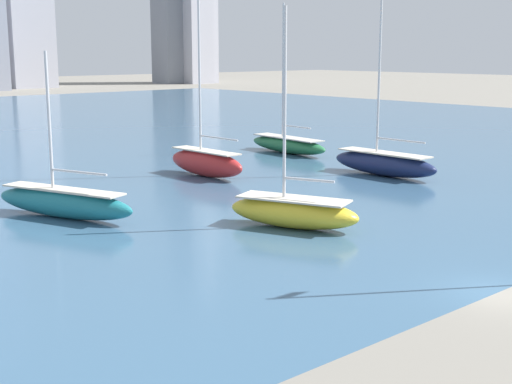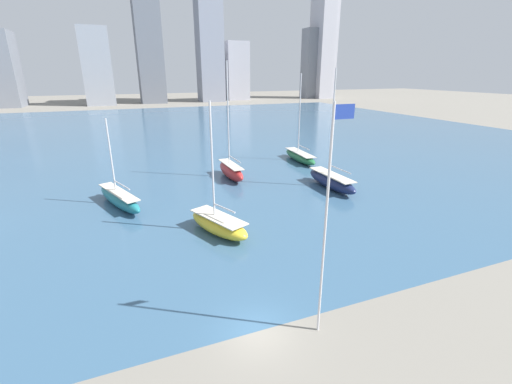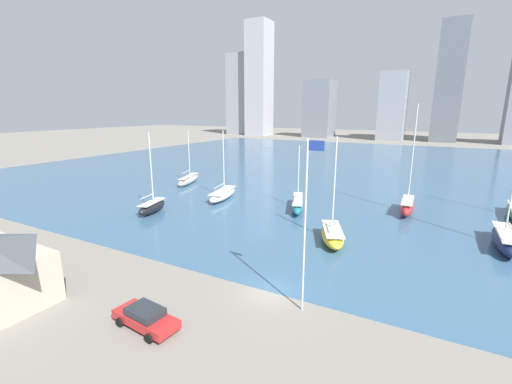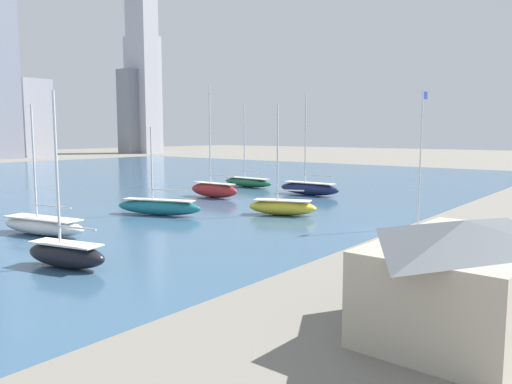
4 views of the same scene
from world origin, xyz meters
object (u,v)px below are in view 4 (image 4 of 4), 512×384
sailboat_yellow (282,207)px  sailboat_black (66,253)px  parked_sedan_red (471,247)px  sailboat_teal (159,207)px  sailboat_navy (309,188)px  flag_pole (421,154)px  boat_shed (463,274)px  sailboat_white (43,225)px  sailboat_green (248,182)px  sailboat_red (214,189)px

sailboat_yellow → sailboat_black: size_ratio=1.03×
sailboat_yellow → parked_sedan_red: sailboat_yellow is taller
sailboat_teal → sailboat_navy: size_ratio=0.68×
flag_pole → sailboat_teal: flag_pole is taller
boat_shed → sailboat_navy: 50.60m
parked_sedan_red → sailboat_yellow: bearing=167.9°
sailboat_teal → sailboat_yellow: bearing=-72.2°
sailboat_navy → parked_sedan_red: (-24.34, -29.39, -0.26)m
sailboat_black → sailboat_white: bearing=54.4°
flag_pole → sailboat_yellow: (-1.97, 14.65, -6.11)m
sailboat_teal → sailboat_black: size_ratio=0.86×
sailboat_navy → sailboat_black: (-44.31, -8.74, -0.06)m
sailboat_teal → parked_sedan_red: bearing=-108.0°
sailboat_white → parked_sedan_red: (15.22, -32.40, -0.09)m
sailboat_yellow → sailboat_green: size_ratio=0.85×
boat_shed → sailboat_navy: (38.49, 32.81, -1.50)m
sailboat_yellow → sailboat_green: 29.84m
flag_pole → sailboat_navy: bearing=55.2°
boat_shed → sailboat_teal: 38.26m
flag_pole → sailboat_red: size_ratio=0.83×
boat_shed → sailboat_black: (-5.82, 24.08, -1.57)m
flag_pole → sailboat_red: 32.06m
flag_pole → sailboat_red: (4.51, 31.19, -5.87)m
sailboat_yellow → sailboat_black: (-26.98, -1.25, 0.03)m
sailboat_black → parked_sedan_red: bearing=-59.6°
sailboat_red → sailboat_yellow: sailboat_red is taller
flag_pole → sailboat_black: (-28.94, 13.40, -6.08)m
sailboat_teal → parked_sedan_red: 32.70m
sailboat_teal → sailboat_green: size_ratio=0.72×
sailboat_red → sailboat_navy: size_ratio=1.07×
sailboat_black → parked_sedan_red: (19.96, -20.65, -0.20)m
sailboat_green → sailboat_navy: bearing=-99.3°
sailboat_teal → sailboat_red: 16.12m
boat_shed → parked_sedan_red: 14.66m
boat_shed → parked_sedan_red: bearing=14.7°
boat_shed → sailboat_black: size_ratio=0.96×
boat_shed → parked_sedan_red: boat_shed is taller
sailboat_teal → sailboat_white: bearing=160.4°
boat_shed → flag_pole: (23.13, 10.68, 4.52)m
sailboat_red → sailboat_black: (-33.45, -17.80, -0.21)m
sailboat_teal → sailboat_yellow: sailboat_yellow is taller
sailboat_navy → sailboat_yellow: size_ratio=1.23×
sailboat_white → sailboat_black: sailboat_black is taller
boat_shed → sailboat_teal: sailboat_teal is taller
sailboat_teal → sailboat_red: sailboat_red is taller
sailboat_red → sailboat_black: size_ratio=1.34×
flag_pole → sailboat_yellow: flag_pole is taller
boat_shed → sailboat_teal: bearing=71.9°
sailboat_navy → sailboat_black: 45.16m
sailboat_yellow → sailboat_green: bearing=24.3°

